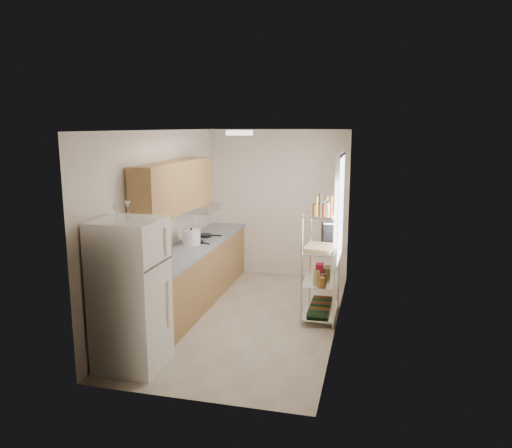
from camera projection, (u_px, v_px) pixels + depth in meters
The scene contains 16 objects.
room at pixel (246, 228), 6.76m from camera, with size 2.52×4.42×2.62m.
counter_run at pixel (195, 274), 7.56m from camera, with size 0.63×3.51×0.90m.
upper_cabinets at pixel (175, 187), 7.01m from camera, with size 0.33×2.20×0.72m, color #A87647.
range_hood at pixel (199, 208), 7.84m from camera, with size 0.50×0.60×0.12m, color #B7BABC.
window at pixel (340, 209), 6.76m from camera, with size 0.06×1.00×1.46m, color white.
bakers_rack at pixel (322, 240), 6.85m from camera, with size 0.45×0.90×1.73m.
ceiling_dome at pixel (239, 133), 6.23m from camera, with size 0.34×0.34×0.06m, color white.
refrigerator at pixel (131, 294), 5.47m from camera, with size 0.69×0.69×1.68m, color white.
wine_glass_a at pixel (116, 213), 5.14m from camera, with size 0.07×0.07×0.19m, color silver, non-canonical shape.
wine_glass_b at pixel (128, 210), 5.36m from camera, with size 0.07×0.07×0.19m, color silver, non-canonical shape.
rice_cooker at pixel (191, 237), 7.50m from camera, with size 0.27×0.27×0.22m, color white.
frying_pan_large at pixel (196, 242), 7.59m from camera, with size 0.23×0.23×0.04m, color black.
frying_pan_small at pixel (205, 236), 8.02m from camera, with size 0.21×0.21×0.04m, color black.
cutting_board at pixel (319, 247), 6.83m from camera, with size 0.37×0.48×0.03m, color tan.
espresso_machine at pixel (328, 232), 7.14m from camera, with size 0.18×0.26×0.31m, color black.
storage_bag at pixel (320, 269), 7.10m from camera, with size 0.10×0.15×0.17m, color maroon.
Camera 1 is at (1.71, -6.41, 2.65)m, focal length 35.00 mm.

